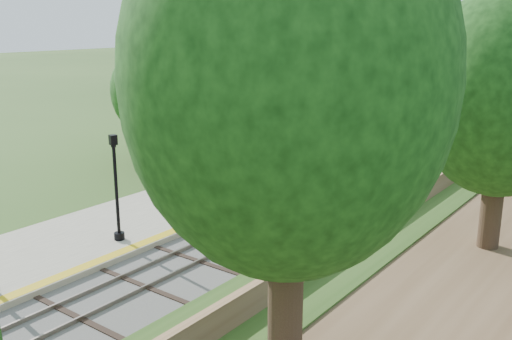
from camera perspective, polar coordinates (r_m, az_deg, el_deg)
The scene contains 6 objects.
platform at distance 33.77m, azimuth -3.81°, elevation -2.20°, with size 6.40×68.00×0.38m, color gray.
yellow_stripe at distance 32.00m, azimuth 0.06°, elevation -2.76°, with size 0.55×68.00×0.01m, color gold.
station_building at distance 49.07m, azimuth -1.00°, elevation 7.81°, with size 8.60×6.60×8.00m.
trees_behind_platform at distance 40.14m, azimuth -6.05°, elevation 6.82°, with size 7.82×53.32×7.21m.
lamppost_far at distance 26.09m, azimuth -13.77°, elevation -2.34°, with size 0.48×0.48×4.83m.
signal_farside at distance 32.30m, azimuth 18.68°, elevation 2.98°, with size 0.34×0.27×6.11m.
Camera 1 is at (15.98, -8.40, 10.01)m, focal length 40.00 mm.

